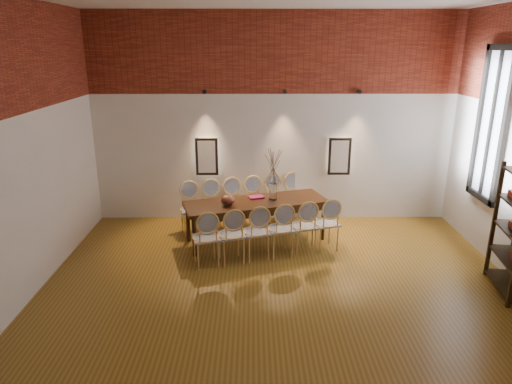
{
  "coord_description": "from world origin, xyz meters",
  "views": [
    {
      "loc": [
        -0.4,
        -5.27,
        3.38
      ],
      "look_at": [
        -0.35,
        1.95,
        1.05
      ],
      "focal_mm": 32.0,
      "sensor_mm": 36.0,
      "label": 1
    }
  ],
  "objects_px": {
    "chair_far_b": "(213,207)",
    "chair_far_f": "(296,199)",
    "dining_table": "(256,221)",
    "chair_near_a": "(206,238)",
    "chair_near_d": "(280,229)",
    "bowl": "(228,200)",
    "chair_far_e": "(276,201)",
    "chair_near_c": "(256,232)",
    "chair_far_c": "(235,205)",
    "chair_far_a": "(191,209)",
    "chair_near_b": "(231,235)",
    "chair_far_d": "(256,203)",
    "chair_near_e": "(303,226)",
    "book": "(256,197)",
    "chair_near_f": "(326,223)",
    "vase": "(273,191)"
  },
  "relations": [
    {
      "from": "chair_far_b",
      "to": "vase",
      "type": "bearing_deg",
      "value": 144.22
    },
    {
      "from": "dining_table",
      "to": "chair_near_a",
      "type": "xyz_separation_m",
      "value": [
        -0.8,
        -0.95,
        0.09
      ]
    },
    {
      "from": "chair_far_b",
      "to": "chair_far_f",
      "type": "xyz_separation_m",
      "value": [
        1.6,
        0.48,
        0.0
      ]
    },
    {
      "from": "bowl",
      "to": "book",
      "type": "height_order",
      "value": "bowl"
    },
    {
      "from": "vase",
      "to": "chair_near_a",
      "type": "bearing_deg",
      "value": -136.6
    },
    {
      "from": "chair_near_f",
      "to": "book",
      "type": "bearing_deg",
      "value": 139.16
    },
    {
      "from": "chair_far_d",
      "to": "chair_near_d",
      "type": "bearing_deg",
      "value": 90.0
    },
    {
      "from": "chair_near_a",
      "to": "chair_far_c",
      "type": "relative_size",
      "value": 1.0
    },
    {
      "from": "vase",
      "to": "book",
      "type": "distance_m",
      "value": 0.34
    },
    {
      "from": "chair_near_d",
      "to": "chair_near_e",
      "type": "distance_m",
      "value": 0.42
    },
    {
      "from": "chair_far_c",
      "to": "chair_far_f",
      "type": "height_order",
      "value": "same"
    },
    {
      "from": "chair_far_b",
      "to": "vase",
      "type": "height_order",
      "value": "vase"
    },
    {
      "from": "chair_far_e",
      "to": "book",
      "type": "relative_size",
      "value": 3.62
    },
    {
      "from": "vase",
      "to": "bowl",
      "type": "xyz_separation_m",
      "value": [
        -0.79,
        -0.29,
        -0.06
      ]
    },
    {
      "from": "chair_far_a",
      "to": "chair_near_b",
      "type": "bearing_deg",
      "value": 107.0
    },
    {
      "from": "chair_near_b",
      "to": "chair_near_f",
      "type": "relative_size",
      "value": 1.0
    },
    {
      "from": "chair_near_c",
      "to": "chair_near_e",
      "type": "relative_size",
      "value": 1.0
    },
    {
      "from": "chair_far_b",
      "to": "chair_far_f",
      "type": "height_order",
      "value": "same"
    },
    {
      "from": "dining_table",
      "to": "chair_near_f",
      "type": "xyz_separation_m",
      "value": [
        1.2,
        -0.35,
        0.09
      ]
    },
    {
      "from": "chair_near_a",
      "to": "book",
      "type": "bearing_deg",
      "value": 37.77
    },
    {
      "from": "chair_far_f",
      "to": "bowl",
      "type": "xyz_separation_m",
      "value": [
        -1.28,
        -1.15,
        0.37
      ]
    },
    {
      "from": "chair_far_f",
      "to": "chair_far_b",
      "type": "bearing_deg",
      "value": 0.0
    },
    {
      "from": "chair_near_c",
      "to": "vase",
      "type": "bearing_deg",
      "value": 52.18
    },
    {
      "from": "chair_far_b",
      "to": "book",
      "type": "distance_m",
      "value": 0.9
    },
    {
      "from": "chair_far_d",
      "to": "chair_far_e",
      "type": "xyz_separation_m",
      "value": [
        0.4,
        0.12,
        0.0
      ]
    },
    {
      "from": "chair_near_a",
      "to": "chair_near_f",
      "type": "height_order",
      "value": "same"
    },
    {
      "from": "chair_far_d",
      "to": "vase",
      "type": "distance_m",
      "value": 0.81
    },
    {
      "from": "chair_near_a",
      "to": "bowl",
      "type": "bearing_deg",
      "value": 50.47
    },
    {
      "from": "chair_near_d",
      "to": "chair_near_f",
      "type": "bearing_deg",
      "value": -0.0
    },
    {
      "from": "chair_near_d",
      "to": "chair_far_f",
      "type": "height_order",
      "value": "same"
    },
    {
      "from": "chair_near_c",
      "to": "chair_far_b",
      "type": "distance_m",
      "value": 1.43
    },
    {
      "from": "chair_near_a",
      "to": "chair_far_e",
      "type": "distance_m",
      "value": 2.15
    },
    {
      "from": "chair_far_a",
      "to": "chair_far_c",
      "type": "bearing_deg",
      "value": -180.0
    },
    {
      "from": "chair_near_d",
      "to": "chair_far_e",
      "type": "relative_size",
      "value": 1.0
    },
    {
      "from": "vase",
      "to": "bowl",
      "type": "bearing_deg",
      "value": -159.78
    },
    {
      "from": "chair_near_c",
      "to": "chair_near_f",
      "type": "distance_m",
      "value": 1.25
    },
    {
      "from": "chair_near_b",
      "to": "chair_far_e",
      "type": "relative_size",
      "value": 1.0
    },
    {
      "from": "chair_far_d",
      "to": "vase",
      "type": "height_order",
      "value": "vase"
    },
    {
      "from": "chair_far_d",
      "to": "chair_near_e",
      "type": "bearing_deg",
      "value": 107.0
    },
    {
      "from": "chair_far_c",
      "to": "chair_far_e",
      "type": "bearing_deg",
      "value": -180.0
    },
    {
      "from": "vase",
      "to": "bowl",
      "type": "relative_size",
      "value": 1.25
    },
    {
      "from": "dining_table",
      "to": "chair_far_e",
      "type": "relative_size",
      "value": 2.66
    },
    {
      "from": "chair_far_b",
      "to": "chair_far_c",
      "type": "bearing_deg",
      "value": -180.0
    },
    {
      "from": "chair_near_a",
      "to": "chair_near_c",
      "type": "xyz_separation_m",
      "value": [
        0.8,
        0.24,
        0.0
      ]
    },
    {
      "from": "chair_far_d",
      "to": "book",
      "type": "bearing_deg",
      "value": 73.53
    },
    {
      "from": "chair_near_f",
      "to": "chair_far_f",
      "type": "height_order",
      "value": "same"
    },
    {
      "from": "chair_near_c",
      "to": "bowl",
      "type": "relative_size",
      "value": 3.92
    },
    {
      "from": "chair_near_d",
      "to": "dining_table",
      "type": "bearing_deg",
      "value": 107.0
    },
    {
      "from": "chair_near_a",
      "to": "chair_far_c",
      "type": "distance_m",
      "value": 1.6
    },
    {
      "from": "chair_far_e",
      "to": "bowl",
      "type": "relative_size",
      "value": 3.92
    }
  ]
}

